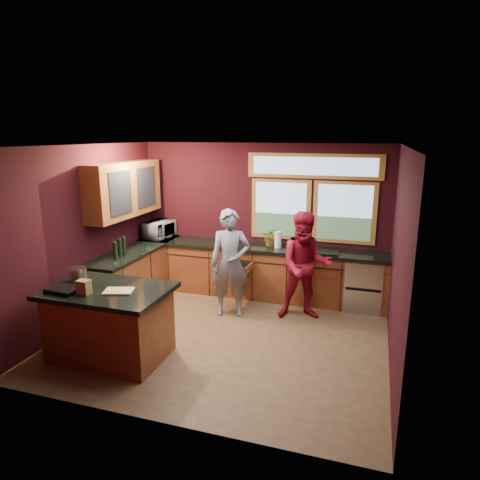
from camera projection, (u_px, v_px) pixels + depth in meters
The scene contains 14 objects.
floor at pixel (225, 336), 6.20m from camera, with size 4.50×4.50×0.00m, color brown.
room_shell at pixel (193, 208), 6.24m from camera, with size 4.52×4.02×2.71m.
back_counter at pixel (268, 272), 7.60m from camera, with size 4.50×0.64×0.93m.
left_counter at pixel (136, 275), 7.45m from camera, with size 0.64×2.30×0.93m.
island at pixel (110, 323), 5.52m from camera, with size 1.55×1.05×0.95m.
person_grey at pixel (230, 263), 6.77m from camera, with size 0.63×0.41×1.72m, color slate.
person_red at pixel (305, 266), 6.64m from camera, with size 0.83×0.65×1.71m, color maroon.
microwave at pixel (159, 230), 8.07m from camera, with size 0.59×0.40×0.32m, color #999999.
potted_plant at pixel (271, 237), 7.48m from camera, with size 0.29×0.25×0.32m, color #999999.
paper_towel at pixel (278, 240), 7.40m from camera, with size 0.12×0.12×0.28m, color white.
cutting_board at pixel (119, 291), 5.30m from camera, with size 0.35×0.25×0.02m, color tan.
stock_pot at pixel (78, 274), 5.69m from camera, with size 0.24×0.24×0.18m, color silver.
paper_bag at pixel (84, 287), 5.20m from camera, with size 0.15×0.12×0.18m, color brown.
black_tray at pixel (64, 290), 5.30m from camera, with size 0.40×0.28×0.05m, color black.
Camera 1 is at (1.93, -5.34, 2.85)m, focal length 32.00 mm.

